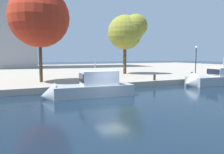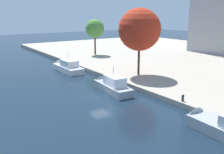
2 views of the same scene
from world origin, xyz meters
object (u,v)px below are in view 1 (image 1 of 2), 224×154
Objects in this scene: mooring_bollard_2 at (154,77)px; tree_1 at (128,31)px; mooring_bollard_1 at (192,75)px; motor_yacht_1 at (88,90)px; lamp_post at (196,61)px; tree_0 at (40,18)px; motor_yacht_2 at (218,79)px.

tree_1 is at bearing 80.51° from mooring_bollard_2.
mooring_bollard_1 reaches higher than mooring_bollard_2.
lamp_post is at bearing -161.26° from motor_yacht_1.
motor_yacht_1 is 10.28× the size of mooring_bollard_2.
tree_0 is at bearing -158.45° from tree_1.
lamp_post is at bearing 26.59° from mooring_bollard_1.
tree_0 is at bearing 171.63° from lamp_post.
lamp_post is at bearing 7.34° from mooring_bollard_2.
mooring_bollard_2 is at bearing -156.03° from motor_yacht_1.
tree_0 reaches higher than mooring_bollard_1.
mooring_bollard_1 is (16.67, 3.91, 0.50)m from motor_yacht_1.
motor_yacht_2 is (18.06, 0.77, 0.07)m from motor_yacht_1.
motor_yacht_1 is at bearing -165.75° from lamp_post.
mooring_bollard_2 is 15.50m from tree_0.
tree_1 reaches higher than mooring_bollard_2.
tree_1 is (11.67, 13.56, 7.30)m from motor_yacht_1.
tree_1 is at bearing 125.04° from lamp_post.
lamp_post is at bearing -54.96° from tree_1.
motor_yacht_1 is 19.32m from tree_1.
motor_yacht_2 is 3.46m from mooring_bollard_1.
mooring_bollard_2 is at bearing -176.80° from mooring_bollard_1.
tree_1 is (-6.30, 8.99, 4.83)m from lamp_post.
motor_yacht_2 is at bearing -65.99° from mooring_bollard_1.
mooring_bollard_2 is (10.00, 3.54, 0.49)m from motor_yacht_1.
tree_0 reaches higher than tree_1.
motor_yacht_2 is 8.54m from mooring_bollard_2.
mooring_bollard_1 is at bearing -162.31° from motor_yacht_1.
mooring_bollard_2 is 12.23m from tree_1.
motor_yacht_1 is 0.78× the size of tree_0.
motor_yacht_2 is 0.99× the size of tree_0.
lamp_post reaches higher than mooring_bollard_2.
motor_yacht_1 is 0.85× the size of tree_1.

